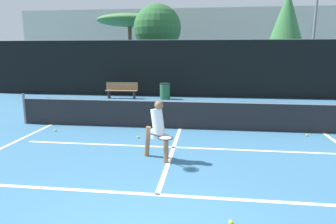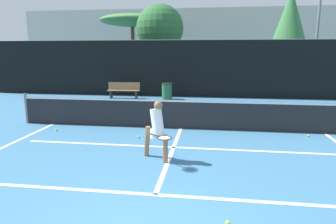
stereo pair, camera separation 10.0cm
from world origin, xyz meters
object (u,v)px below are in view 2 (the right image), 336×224
(trash_bin, at_px, (167,91))
(player_practicing, at_px, (157,128))
(courtside_bench, at_px, (124,90))
(parked_car, at_px, (132,80))

(trash_bin, bearing_deg, player_practicing, -83.27)
(courtside_bench, xyz_separation_m, parked_car, (-0.46, 3.60, 0.15))
(trash_bin, xyz_separation_m, parked_car, (-2.80, 3.51, 0.19))
(player_practicing, xyz_separation_m, parked_car, (-3.87, 12.55, -0.15))
(parked_car, bearing_deg, player_practicing, -72.87)
(trash_bin, height_order, parked_car, parked_car)
(player_practicing, relative_size, parked_car, 0.36)
(trash_bin, bearing_deg, courtside_bench, -177.76)
(courtside_bench, relative_size, trash_bin, 2.04)
(trash_bin, bearing_deg, parked_car, 128.62)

